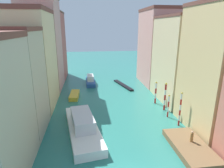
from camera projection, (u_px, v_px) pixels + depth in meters
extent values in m
plane|color=#28756B|center=(107.00, 95.00, 41.34)|extent=(154.00, 154.00, 0.00)
cube|color=#BCB299|center=(11.00, 85.00, 24.97)|extent=(7.61, 7.48, 13.52)
cube|color=brown|center=(2.00, 29.00, 22.97)|extent=(7.76, 7.63, 0.53)
cube|color=beige|center=(30.00, 62.00, 33.62)|extent=(7.61, 10.77, 16.33)
cube|color=brown|center=(24.00, 10.00, 31.20)|extent=(7.76, 10.99, 0.69)
cube|color=tan|center=(42.00, 45.00, 43.42)|extent=(7.61, 9.73, 19.94)
cube|color=#B25147|center=(50.00, 47.00, 52.98)|extent=(7.61, 9.43, 17.52)
cube|color=brown|center=(47.00, 12.00, 50.43)|extent=(7.76, 9.62, 0.43)
cube|color=#DBB77A|center=(221.00, 71.00, 25.78)|extent=(7.61, 9.75, 16.63)
cube|color=beige|center=(181.00, 61.00, 36.68)|extent=(7.61, 11.72, 15.60)
cube|color=brown|center=(186.00, 16.00, 34.40)|extent=(7.76, 11.95, 0.45)
cube|color=tan|center=(158.00, 49.00, 47.97)|extent=(7.61, 11.83, 17.62)
cube|color=brown|center=(161.00, 9.00, 45.37)|extent=(7.76, 12.07, 0.67)
cube|color=brown|center=(190.00, 147.00, 22.76)|extent=(3.85, 7.60, 0.75)
cylinder|color=olive|center=(192.00, 137.00, 23.10)|extent=(0.36, 0.36, 1.12)
sphere|color=tan|center=(192.00, 132.00, 22.90)|extent=(0.26, 0.26, 0.26)
cylinder|color=red|center=(179.00, 123.00, 28.44)|extent=(0.25, 0.25, 0.83)
cylinder|color=white|center=(179.00, 118.00, 28.20)|extent=(0.25, 0.25, 0.83)
cylinder|color=red|center=(180.00, 113.00, 27.97)|extent=(0.25, 0.25, 0.83)
cylinder|color=white|center=(180.00, 107.00, 27.73)|extent=(0.25, 0.25, 0.83)
cylinder|color=red|center=(181.00, 102.00, 27.50)|extent=(0.25, 0.25, 0.83)
cylinder|color=white|center=(182.00, 96.00, 27.26)|extent=(0.25, 0.25, 0.83)
sphere|color=gold|center=(182.00, 93.00, 27.12)|extent=(0.27, 0.27, 0.27)
cylinder|color=red|center=(168.00, 114.00, 31.15)|extent=(0.25, 0.25, 0.89)
cylinder|color=white|center=(168.00, 109.00, 30.89)|extent=(0.25, 0.25, 0.89)
cylinder|color=red|center=(168.00, 104.00, 30.64)|extent=(0.25, 0.25, 0.89)
cylinder|color=white|center=(169.00, 99.00, 30.39)|extent=(0.25, 0.25, 0.89)
sphere|color=gold|center=(169.00, 96.00, 30.24)|extent=(0.27, 0.27, 0.27)
cylinder|color=red|center=(164.00, 107.00, 33.77)|extent=(0.33, 0.33, 0.93)
cylinder|color=white|center=(165.00, 102.00, 33.50)|extent=(0.33, 0.33, 0.93)
cylinder|color=red|center=(165.00, 97.00, 33.24)|extent=(0.33, 0.33, 0.93)
cylinder|color=white|center=(165.00, 92.00, 32.97)|extent=(0.33, 0.33, 0.93)
cylinder|color=red|center=(166.00, 87.00, 32.71)|extent=(0.33, 0.33, 0.93)
sphere|color=gold|center=(166.00, 84.00, 32.54)|extent=(0.37, 0.37, 0.37)
cylinder|color=red|center=(155.00, 101.00, 36.70)|extent=(0.30, 0.30, 1.00)
cylinder|color=white|center=(155.00, 96.00, 36.41)|extent=(0.30, 0.30, 1.00)
cylinder|color=red|center=(156.00, 91.00, 36.13)|extent=(0.30, 0.30, 1.00)
cylinder|color=white|center=(156.00, 86.00, 35.85)|extent=(0.30, 0.30, 1.00)
sphere|color=gold|center=(156.00, 83.00, 35.67)|extent=(0.33, 0.33, 0.33)
cube|color=white|center=(83.00, 128.00, 26.64)|extent=(5.72, 13.24, 1.12)
cube|color=silver|center=(82.00, 119.00, 26.25)|extent=(3.55, 6.39, 1.59)
cube|color=black|center=(123.00, 85.00, 47.73)|extent=(3.40, 9.28, 0.36)
cube|color=#234C93|center=(90.00, 82.00, 49.45)|extent=(2.33, 7.60, 0.90)
cube|color=silver|center=(90.00, 78.00, 49.13)|extent=(1.64, 3.54, 1.33)
cube|color=gold|center=(74.00, 95.00, 39.99)|extent=(1.96, 5.50, 0.81)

